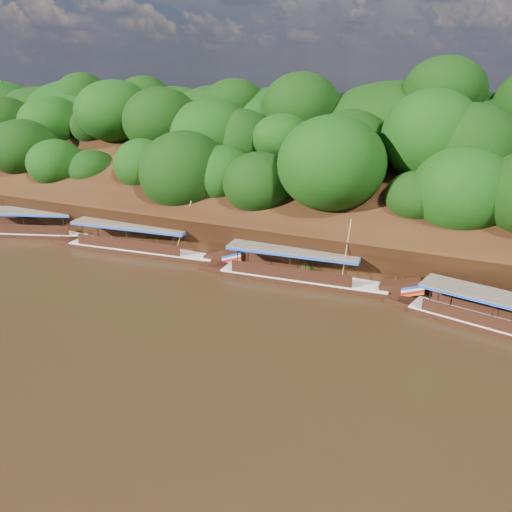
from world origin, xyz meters
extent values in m
plane|color=black|center=(0.00, 0.00, 0.00)|extent=(160.00, 160.00, 0.00)
cube|color=black|center=(0.00, 16.00, 3.50)|extent=(120.00, 16.12, 13.64)
cube|color=black|center=(0.00, 26.00, 0.00)|extent=(120.00, 24.00, 12.00)
ellipsoid|color=#1A440B|center=(-36.00, 14.00, 3.20)|extent=(16.00, 8.00, 6.00)
ellipsoid|color=#1A440B|center=(-30.00, 22.00, 9.00)|extent=(20.00, 10.00, 8.00)
ellipsoid|color=#1A440B|center=(-6.00, 15.00, 3.50)|extent=(18.00, 8.00, 6.40)
ellipsoid|color=#1A440B|center=(0.00, 23.00, 9.20)|extent=(24.00, 11.00, 8.40)
cube|color=black|center=(14.15, 6.29, 0.00)|extent=(11.67, 4.46, 0.81)
cube|color=silver|center=(14.15, 6.29, 0.39)|extent=(11.68, 4.51, 0.09)
cube|color=brown|center=(13.45, 6.45, 2.17)|extent=(9.29, 4.20, 0.11)
cube|color=#1B47B5|center=(13.45, 6.45, 2.06)|extent=(9.29, 4.20, 0.16)
cube|color=black|center=(0.31, 8.51, 0.00)|extent=(12.86, 3.36, 0.95)
cube|color=silver|center=(0.31, 8.51, 0.46)|extent=(12.86, 3.43, 0.11)
cube|color=black|center=(7.44, 9.09, 0.74)|extent=(3.15, 1.99, 1.79)
cube|color=#1B47B5|center=(8.23, 9.16, 1.06)|extent=(1.71, 1.94, 0.65)
cube|color=#B71414|center=(8.23, 9.16, 0.70)|extent=(1.71, 1.94, 0.65)
cube|color=brown|center=(-0.48, 8.45, 2.55)|extent=(10.14, 3.48, 0.13)
cube|color=#1B47B5|center=(-0.48, 8.45, 2.43)|extent=(10.14, 3.48, 0.19)
cylinder|color=tan|center=(3.53, 8.14, 3.02)|extent=(0.66, 0.78, 5.02)
cube|color=black|center=(-14.72, 8.74, 0.00)|extent=(14.08, 3.69, 0.95)
cube|color=silver|center=(-14.72, 8.74, 0.45)|extent=(14.09, 3.76, 0.11)
cube|color=black|center=(-6.92, 9.52, 0.74)|extent=(3.43, 2.06, 1.87)
cube|color=#1B47B5|center=(-6.06, 9.60, 1.05)|extent=(1.88, 1.97, 0.70)
cube|color=#B71414|center=(-6.06, 9.60, 0.70)|extent=(1.88, 1.97, 0.70)
cube|color=brown|center=(-15.58, 8.65, 2.54)|extent=(11.11, 3.74, 0.13)
cube|color=#1B47B5|center=(-15.58, 8.65, 2.41)|extent=(11.11, 3.74, 0.19)
cylinder|color=tan|center=(-10.50, 8.95, 2.98)|extent=(1.11, 1.57, 4.72)
cube|color=black|center=(-26.91, 8.42, 0.00)|extent=(12.03, 6.06, 0.93)
cube|color=silver|center=(-26.91, 8.42, 0.44)|extent=(12.05, 6.12, 0.10)
cube|color=black|center=(-20.56, 10.63, 0.72)|extent=(3.24, 2.54, 1.71)
cube|color=#1B47B5|center=(-19.86, 10.87, 1.03)|extent=(1.97, 2.15, 0.62)
cube|color=#B71414|center=(-19.86, 10.87, 0.68)|extent=(1.97, 2.15, 0.62)
cube|color=brown|center=(-27.62, 8.18, 2.48)|extent=(9.69, 5.53, 0.12)
cube|color=#1B47B5|center=(-27.62, 8.18, 2.36)|extent=(9.69, 5.53, 0.19)
cone|color=#1B6419|center=(-27.66, 9.77, 0.83)|extent=(1.50, 1.50, 1.66)
cone|color=#1B6419|center=(-18.99, 9.78, 0.68)|extent=(1.50, 1.50, 1.37)
cone|color=#1B6419|center=(-13.60, 9.62, 0.85)|extent=(1.50, 1.50, 1.71)
cone|color=#1B6419|center=(-5.70, 9.67, 0.67)|extent=(1.50, 1.50, 1.34)
cone|color=#1B6419|center=(0.29, 9.09, 0.73)|extent=(1.50, 1.50, 1.46)
cone|color=#1B6419|center=(7.42, 9.71, 1.13)|extent=(1.50, 1.50, 2.26)
cone|color=#1B6419|center=(14.10, 9.68, 0.71)|extent=(1.50, 1.50, 1.42)
camera|label=1|loc=(11.73, -24.59, 14.83)|focal=35.00mm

